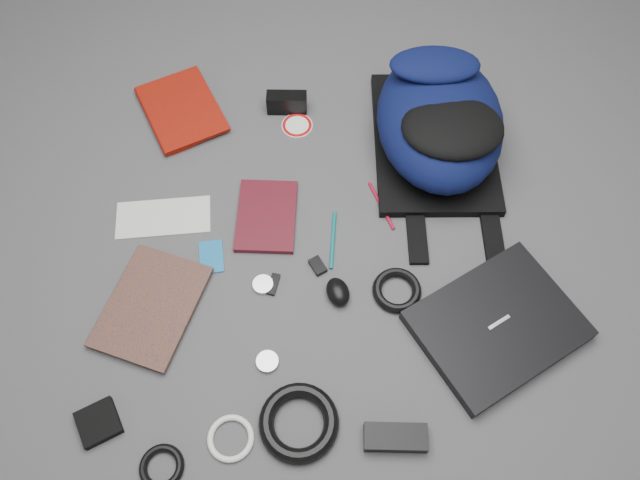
{
  "coord_description": "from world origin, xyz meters",
  "views": [
    {
      "loc": [
        -0.07,
        -0.73,
        1.35
      ],
      "look_at": [
        0.0,
        0.0,
        0.02
      ],
      "focal_mm": 35.0,
      "sensor_mm": 36.0,
      "label": 1
    }
  ],
  "objects": [
    {
      "name": "id_badge",
      "position": [
        -0.27,
        -0.01,
        0.0
      ],
      "size": [
        0.06,
        0.09,
        0.0
      ],
      "primitive_type": "cube",
      "rotation": [
        0.0,
        0.0,
        0.04
      ],
      "color": "#166EAB",
      "rests_on": "ground"
    },
    {
      "name": "cable_coil",
      "position": [
        0.17,
        -0.15,
        0.01
      ],
      "size": [
        0.15,
        0.15,
        0.02
      ],
      "primitive_type": "torus",
      "rotation": [
        0.0,
        0.0,
        0.43
      ],
      "color": "black",
      "rests_on": "ground"
    },
    {
      "name": "white_cable_coil",
      "position": [
        -0.23,
        -0.45,
        0.01
      ],
      "size": [
        0.13,
        0.13,
        0.01
      ],
      "primitive_type": "torus",
      "rotation": [
        0.0,
        0.0,
        -0.34
      ],
      "color": "white",
      "rests_on": "ground"
    },
    {
      "name": "comic_book",
      "position": [
        -0.5,
        -0.09,
        0.01
      ],
      "size": [
        0.29,
        0.33,
        0.02
      ],
      "primitive_type": "imported",
      "rotation": [
        0.0,
        0.0,
        -0.42
      ],
      "color": "#A24A0B",
      "rests_on": "ground"
    },
    {
      "name": "power_cord_coil",
      "position": [
        -0.09,
        -0.43,
        0.02
      ],
      "size": [
        0.2,
        0.2,
        0.03
      ],
      "primitive_type": "torus",
      "rotation": [
        0.0,
        0.0,
        0.2
      ],
      "color": "black",
      "rests_on": "ground"
    },
    {
      "name": "textbook_red",
      "position": [
        -0.43,
        0.41,
        0.01
      ],
      "size": [
        0.27,
        0.31,
        0.03
      ],
      "primitive_type": "imported",
      "rotation": [
        0.0,
        0.0,
        0.37
      ],
      "color": "maroon",
      "rests_on": "ground"
    },
    {
      "name": "pen_teal",
      "position": [
        0.03,
        0.01,
        0.0
      ],
      "size": [
        0.03,
        0.16,
        0.01
      ],
      "primitive_type": "cylinder",
      "rotation": [
        1.57,
        0.0,
        -0.16
      ],
      "color": "#0C6F6D",
      "rests_on": "ground"
    },
    {
      "name": "power_brick",
      "position": [
        0.11,
        -0.48,
        0.02
      ],
      "size": [
        0.14,
        0.07,
        0.03
      ],
      "primitive_type": "cube",
      "rotation": [
        0.0,
        0.0,
        -0.12
      ],
      "color": "black",
      "rests_on": "ground"
    },
    {
      "name": "mouse",
      "position": [
        0.03,
        -0.14,
        0.02
      ],
      "size": [
        0.07,
        0.08,
        0.04
      ],
      "primitive_type": "ellipsoid",
      "rotation": [
        0.0,
        0.0,
        0.22
      ],
      "color": "black",
      "rests_on": "ground"
    },
    {
      "name": "envelope",
      "position": [
        -0.39,
        0.11,
        0.0
      ],
      "size": [
        0.24,
        0.11,
        0.0
      ],
      "primitive_type": "cube",
      "rotation": [
        0.0,
        0.0,
        -0.0
      ],
      "color": "silver",
      "rests_on": "ground"
    },
    {
      "name": "usb_black",
      "position": [
        -0.12,
        -0.1,
        0.0
      ],
      "size": [
        0.04,
        0.06,
        0.01
      ],
      "primitive_type": "cube",
      "rotation": [
        0.0,
        0.0,
        -0.33
      ],
      "color": "black",
      "rests_on": "ground"
    },
    {
      "name": "ground",
      "position": [
        0.0,
        0.0,
        0.0
      ],
      "size": [
        4.0,
        4.0,
        0.0
      ],
      "primitive_type": "plane",
      "color": "#4F4F51",
      "rests_on": "ground"
    },
    {
      "name": "compact_camera",
      "position": [
        -0.05,
        0.43,
        0.03
      ],
      "size": [
        0.11,
        0.05,
        0.06
      ],
      "primitive_type": "cube",
      "rotation": [
        0.0,
        0.0,
        -0.11
      ],
      "color": "black",
      "rests_on": "ground"
    },
    {
      "name": "key_fob",
      "position": [
        -0.01,
        -0.06,
        0.01
      ],
      "size": [
        0.04,
        0.05,
        0.01
      ],
      "primitive_type": "cube",
      "rotation": [
        0.0,
        0.0,
        0.43
      ],
      "color": "black",
      "rests_on": "ground"
    },
    {
      "name": "dvd_case",
      "position": [
        -0.13,
        0.09,
        0.01
      ],
      "size": [
        0.17,
        0.22,
        0.02
      ],
      "primitive_type": "cube",
      "rotation": [
        0.0,
        0.0,
        -0.13
      ],
      "color": "#400C14",
      "rests_on": "ground"
    },
    {
      "name": "pouch",
      "position": [
        -0.51,
        -0.39,
        0.01
      ],
      "size": [
        0.11,
        0.11,
        0.02
      ],
      "primitive_type": "cube",
      "rotation": [
        0.0,
        0.0,
        0.39
      ],
      "color": "black",
      "rests_on": "ground"
    },
    {
      "name": "headphone_left",
      "position": [
        -0.15,
        -0.1,
        0.01
      ],
      "size": [
        0.05,
        0.05,
        0.01
      ],
      "primitive_type": "cylinder",
      "rotation": [
        0.0,
        0.0,
        -0.05
      ],
      "color": "silver",
      "rests_on": "ground"
    },
    {
      "name": "backpack",
      "position": [
        0.33,
        0.27,
        0.1
      ],
      "size": [
        0.39,
        0.53,
        0.21
      ],
      "primitive_type": null,
      "rotation": [
        0.0,
        0.0,
        -0.09
      ],
      "color": "black",
      "rests_on": "ground"
    },
    {
      "name": "headphone_right",
      "position": [
        -0.15,
        -0.29,
        0.01
      ],
      "size": [
        0.07,
        0.07,
        0.01
      ],
      "primitive_type": "cylinder",
      "rotation": [
        0.0,
        0.0,
        -0.43
      ],
      "color": "#A5A4A6",
      "rests_on": "ground"
    },
    {
      "name": "laptop",
      "position": [
        0.38,
        -0.26,
        0.02
      ],
      "size": [
        0.43,
        0.4,
        0.04
      ],
      "primitive_type": "cube",
      "rotation": [
        0.0,
        0.0,
        0.45
      ],
      "color": "black",
      "rests_on": "ground"
    },
    {
      "name": "earbud_coil",
      "position": [
        -0.37,
        -0.49,
        0.01
      ],
      "size": [
        0.09,
        0.09,
        0.02
      ],
      "primitive_type": "torus",
      "rotation": [
        0.0,
        0.0,
        0.0
      ],
      "color": "black",
      "rests_on": "ground"
    },
    {
      "name": "pen_red",
      "position": [
        0.17,
        0.09,
        0.0
      ],
      "size": [
        0.05,
        0.15,
        0.01
      ],
      "primitive_type": "cylinder",
      "rotation": [
        1.57,
        0.0,
        0.29
      ],
      "color": "#AC0D2A",
      "rests_on": "ground"
    },
    {
      "name": "sticker_disc",
      "position": [
        -0.03,
        0.37,
        0.0
      ],
      "size": [
        0.09,
        0.09,
        0.0
      ],
      "primitive_type": "cylinder",
      "rotation": [
        0.0,
        0.0,
        0.02
      ],
      "color": "white",
      "rests_on": "ground"
    }
  ]
}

